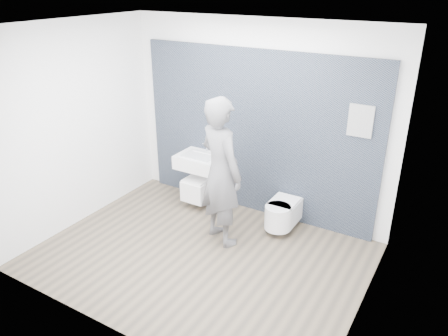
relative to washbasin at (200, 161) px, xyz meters
The scene contains 8 objects.
ground 1.59m from the washbasin, 57.02° to the right, with size 4.00×4.00×0.00m, color brown.
room_shell 1.74m from the washbasin, 57.02° to the right, with size 4.00×4.00×4.00m.
tile_wall 1.09m from the washbasin, 20.28° to the left, with size 3.60×0.06×2.40m, color black.
washbasin is the anchor object (origin of this frame).
toilet_square 0.41m from the washbasin, 90.00° to the right, with size 0.37×0.54×0.71m.
toilet_rounded 1.47m from the washbasin, ahead, with size 0.37×0.63×0.34m.
info_placard 2.35m from the washbasin, ahead, with size 0.30×0.03×0.41m, color silver.
visitor 1.09m from the washbasin, 41.41° to the right, with size 0.72×0.47×1.98m, color slate.
Camera 1 is at (2.64, -3.83, 3.27)m, focal length 35.00 mm.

